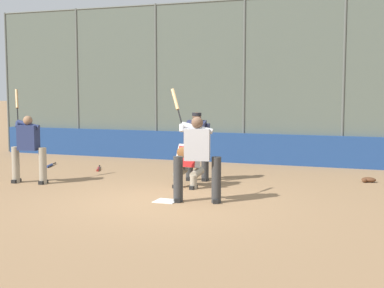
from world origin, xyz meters
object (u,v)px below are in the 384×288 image
Objects in this scene: spare_bat_near_backstop at (98,169)px; spare_bat_by_padding at (50,165)px; fielding_glove_on_dirt at (368,180)px; catcher_behind_plate at (188,160)px; batter_on_deck at (28,147)px; batter_at_plate at (197,156)px; umpire_home at (197,144)px.

spare_bat_by_padding is at bearing -119.60° from spare_bat_near_backstop.
fielding_glove_on_dirt reaches higher than spare_bat_by_padding.
fielding_glove_on_dirt is (-7.06, -0.45, 0.03)m from spare_bat_near_backstop.
catcher_behind_plate is 0.54× the size of batter_on_deck.
batter_at_plate is at bearing 42.56° from spare_bat_by_padding.
batter_on_deck reaches higher than catcher_behind_plate.
batter_on_deck is (3.70, 0.80, 0.25)m from catcher_behind_plate.
batter_at_plate reaches higher than umpire_home.
batter_at_plate reaches higher than spare_bat_by_padding.
batter_on_deck is at bearing -22.13° from batter_at_plate.
umpire_home is 0.75× the size of batter_on_deck.
fielding_glove_on_dirt is at bearing -147.88° from catcher_behind_plate.
umpire_home is at bearing 62.12° from spare_bat_by_padding.
batter_on_deck is at bearing 18.05° from umpire_home.
spare_bat_by_padding is at bearing -15.60° from catcher_behind_plate.
umpire_home is at bearing -79.88° from catcher_behind_plate.
batter_on_deck is 2.65× the size of spare_bat_near_backstop.
batter_at_plate is 2.48m from umpire_home.
batter_at_plate reaches higher than batter_on_deck.
umpire_home is at bearing -161.03° from batter_on_deck.
umpire_home is 4.93m from spare_bat_by_padding.
spare_bat_near_backstop is 1.02× the size of spare_bat_by_padding.
batter_at_plate is at bearing 48.94° from fielding_glove_on_dirt.
spare_bat_by_padding is at bearing -16.78° from umpire_home.
spare_bat_near_backstop is at bearing -51.38° from batter_at_plate.
batter_at_plate is 2.72× the size of spare_bat_by_padding.
catcher_behind_plate is (0.73, -1.47, -0.29)m from batter_at_plate.
batter_at_plate is 1.00× the size of batter_on_deck.
spare_bat_near_backstop is at bearing -22.76° from catcher_behind_plate.
batter_at_plate is 2.65× the size of spare_bat_near_backstop.
spare_bat_by_padding is at bearing -43.10° from batter_at_plate.
umpire_home is 3.97m from batter_on_deck.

